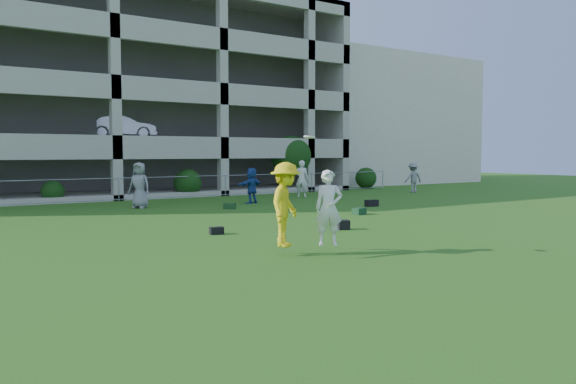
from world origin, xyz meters
TOP-DOWN VIEW (x-y plane):
  - ground at (0.00, 0.00)m, footprint 100.00×100.00m
  - stucco_building at (23.00, 28.00)m, footprint 16.00×14.00m
  - bystander_c at (-0.34, 14.84)m, footprint 1.13×1.16m
  - bystander_d at (4.93, 14.17)m, footprint 1.67×1.05m
  - bystander_e at (9.08, 15.91)m, footprint 0.85×0.87m
  - bystander_f at (16.79, 15.06)m, footprint 1.27×0.86m
  - bag_black_b at (-1.08, 5.81)m, footprint 0.44×0.32m
  - bag_green_c at (6.00, 7.56)m, footprint 0.55×0.43m
  - crate_d at (2.73, 4.53)m, footprint 0.46×0.46m
  - bag_black_e at (8.65, 9.78)m, footprint 0.61×0.33m
  - bag_green_g at (2.77, 12.33)m, footprint 0.57×0.55m
  - frisbee_contest at (-1.05, 1.72)m, footprint 2.06×1.48m
  - parking_garage at (-0.01, 27.70)m, footprint 30.00×14.00m
  - fence at (0.00, 19.00)m, footprint 36.06×0.06m
  - shrub_row at (4.59, 19.70)m, footprint 34.38×2.52m

SIDE VIEW (x-z plane):
  - ground at x=0.00m, z-range 0.00..0.00m
  - bag_black_b at x=-1.08m, z-range 0.00..0.22m
  - bag_green_g at x=2.77m, z-range 0.00..0.25m
  - bag_green_c at x=6.00m, z-range 0.00..0.26m
  - crate_d at x=2.73m, z-range 0.00..0.30m
  - bag_black_e at x=8.65m, z-range 0.00..0.30m
  - fence at x=0.00m, z-range 0.01..1.21m
  - bystander_d at x=4.93m, z-range 0.00..1.71m
  - bystander_f at x=16.79m, z-range 0.00..1.82m
  - bystander_c at x=-0.34m, z-range 0.00..2.01m
  - bystander_e at x=9.08m, z-range 0.00..2.02m
  - frisbee_contest at x=-1.05m, z-range -0.11..2.50m
  - shrub_row at x=4.59m, z-range -0.24..3.26m
  - stucco_building at x=23.00m, z-range 0.00..10.00m
  - parking_garage at x=-0.01m, z-range 0.01..12.01m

